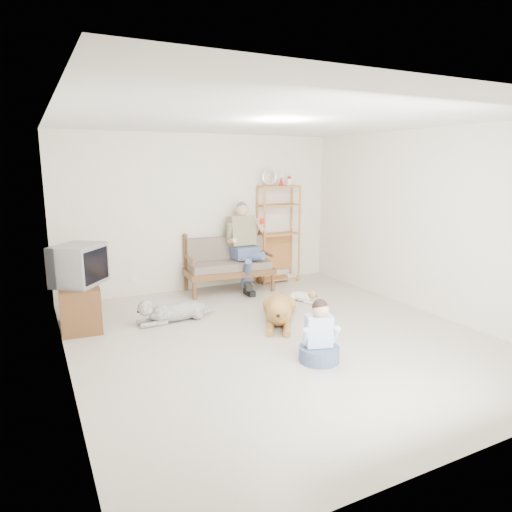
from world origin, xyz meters
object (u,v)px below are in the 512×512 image
golden_retriever (279,309)px  tv_stand (80,306)px  loveseat (228,263)px  etagere (278,233)px

golden_retriever → tv_stand: bearing=-172.3°
loveseat → etagere: size_ratio=0.74×
etagere → tv_stand: (-3.65, -0.97, -0.63)m
loveseat → golden_retriever: size_ratio=1.14×
etagere → golden_retriever: 2.45m
golden_retriever → etagere: bearing=91.5°
etagere → loveseat: bearing=-171.5°
tv_stand → golden_retriever: (2.51, -1.07, -0.11)m
loveseat → tv_stand: loveseat is taller
loveseat → golden_retriever: loveseat is taller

